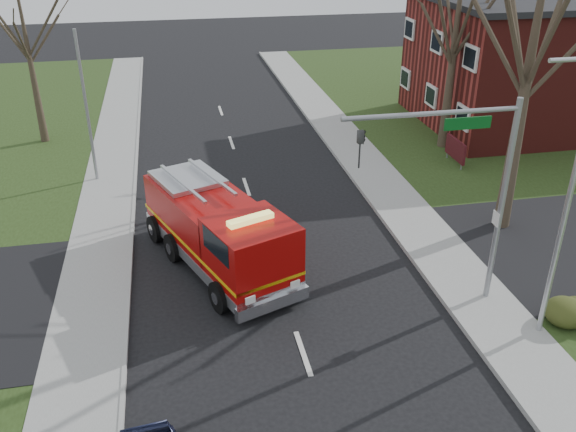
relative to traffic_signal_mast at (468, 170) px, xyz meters
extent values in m
plane|color=black|center=(-5.21, -1.50, -4.71)|extent=(120.00, 120.00, 0.00)
cube|color=gray|center=(0.99, -1.50, -4.63)|extent=(2.40, 80.00, 0.15)
cube|color=gray|center=(-11.41, -1.50, -4.63)|extent=(2.40, 80.00, 0.15)
cube|color=maroon|center=(13.79, 16.50, -1.21)|extent=(15.00, 10.00, 7.00)
cube|color=silver|center=(6.24, 16.50, -2.71)|extent=(0.12, 1.40, 1.20)
cube|color=#440F16|center=(5.29, 11.00, -3.81)|extent=(0.12, 2.00, 1.00)
cylinder|color=gray|center=(5.29, 10.20, -4.26)|extent=(0.08, 0.08, 0.90)
cylinder|color=gray|center=(5.29, 11.80, -4.26)|extent=(0.08, 0.08, 0.90)
cone|color=#352A1F|center=(4.29, 4.50, 1.29)|extent=(0.64, 0.64, 12.00)
cone|color=#352A1F|center=(5.79, 13.50, 0.54)|extent=(0.56, 0.56, 10.50)
cone|color=#352A1F|center=(-15.21, 18.50, -0.21)|extent=(0.44, 0.44, 9.00)
cylinder|color=gray|center=(1.29, 0.00, -1.31)|extent=(0.18, 0.18, 6.80)
cylinder|color=gray|center=(-1.31, 0.00, 1.79)|extent=(5.20, 0.14, 0.14)
cube|color=#0C591E|center=(-0.21, 0.00, 1.44)|extent=(1.40, 0.06, 0.35)
imported|color=black|center=(-3.31, 0.00, 1.44)|extent=(0.22, 0.18, 1.10)
cylinder|color=#B7BABF|center=(1.99, -2.00, -0.51)|extent=(0.16, 0.16, 8.40)
cylinder|color=#B7BABF|center=(1.29, -2.00, 3.59)|extent=(1.40, 0.12, 0.12)
cylinder|color=gray|center=(-12.01, 12.50, -1.21)|extent=(0.14, 0.14, 7.00)
cube|color=#9A0807|center=(-7.54, 4.99, -3.23)|extent=(4.11, 5.52, 2.00)
cube|color=#9A0807|center=(-6.22, 1.61, -3.09)|extent=(3.21, 3.21, 2.29)
cube|color=#B7BABF|center=(-7.12, 3.92, -4.04)|extent=(5.03, 7.84, 0.43)
cube|color=#E5B20C|center=(-7.12, 3.92, -3.52)|extent=(5.04, 7.84, 0.11)
cube|color=black|center=(-5.84, 0.63, -2.37)|extent=(2.07, 0.88, 0.81)
cube|color=#E5D866|center=(-6.22, 1.61, -1.80)|extent=(1.54, 0.86, 0.17)
cylinder|color=black|center=(-7.34, 1.07, -4.18)|extent=(0.69, 1.10, 1.05)
cylinder|color=black|center=(-5.03, 1.97, -4.18)|extent=(0.69, 1.10, 1.05)
cylinder|color=black|center=(-9.32, 6.14, -4.18)|extent=(0.69, 1.10, 1.05)
cylinder|color=black|center=(-7.01, 7.04, -4.18)|extent=(0.69, 1.10, 1.05)
camera|label=1|loc=(-8.38, -15.08, 6.87)|focal=38.00mm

